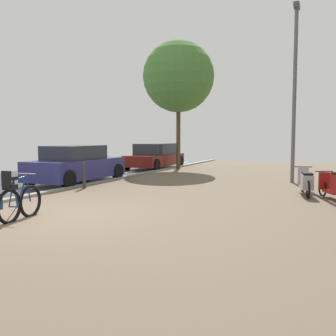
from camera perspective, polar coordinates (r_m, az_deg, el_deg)
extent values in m
cube|color=brown|center=(6.86, 16.11, -10.39)|extent=(14.40, 40.00, 0.05)
torus|color=black|center=(8.40, -22.61, -5.34)|extent=(0.15, 0.73, 0.72)
torus|color=black|center=(8.92, -19.83, -4.69)|extent=(0.15, 0.73, 0.72)
cylinder|color=navy|center=(8.67, -20.95, -3.24)|extent=(0.07, 0.33, 0.63)
cylinder|color=navy|center=(8.52, -21.79, -3.57)|extent=(0.05, 0.15, 0.58)
cylinder|color=navy|center=(8.60, -21.23, -1.40)|extent=(0.08, 0.41, 0.08)
cylinder|color=navy|center=(8.50, -22.05, -5.38)|extent=(0.06, 0.26, 0.08)
cylinder|color=navy|center=(8.42, -22.34, -3.52)|extent=(0.04, 0.17, 0.53)
cylinder|color=navy|center=(8.83, -20.12, -2.92)|extent=(0.05, 0.15, 0.58)
cube|color=black|center=(8.44, -22.09, -1.43)|extent=(0.11, 0.23, 0.06)
cylinder|color=#ADADB2|center=(8.75, -20.43, -0.79)|extent=(0.48, 0.08, 0.02)
cube|color=black|center=(8.38, -22.47, -2.66)|extent=(0.23, 0.26, 0.10)
cube|color=black|center=(8.29, -22.96, -1.50)|extent=(0.21, 0.08, 0.32)
cylinder|color=black|center=(8.63, -22.24, -6.33)|extent=(0.19, 0.12, 0.29)
torus|color=black|center=(11.47, 20.15, -3.04)|extent=(0.16, 0.55, 0.55)
torus|color=black|center=(12.73, 19.42, -2.27)|extent=(0.16, 0.55, 0.55)
cube|color=#ACA5B2|center=(12.10, 19.76, -2.75)|extent=(0.41, 0.76, 0.08)
cube|color=#ACA5B2|center=(11.67, 20.04, -1.98)|extent=(0.40, 0.61, 0.42)
cube|color=black|center=(11.65, 20.07, -0.79)|extent=(0.35, 0.55, 0.06)
cylinder|color=#ACA5B2|center=(12.68, 19.47, -1.06)|extent=(0.09, 0.13, 0.55)
cube|color=#ACA5B2|center=(12.61, 19.50, -1.20)|extent=(0.33, 0.14, 0.55)
cylinder|color=black|center=(12.63, 19.52, 0.16)|extent=(0.52, 0.12, 0.03)
torus|color=black|center=(12.12, 22.05, -2.79)|extent=(0.27, 0.47, 0.50)
cube|color=#AE1E1A|center=(11.58, 23.31, -3.28)|extent=(0.55, 0.73, 0.08)
cylinder|color=#AE1E1A|center=(12.06, 22.14, -1.63)|extent=(0.12, 0.14, 0.51)
cube|color=#AE1E1A|center=(12.00, 22.28, -1.78)|extent=(0.32, 0.21, 0.50)
cylinder|color=black|center=(12.02, 22.22, -0.46)|extent=(0.48, 0.26, 0.03)
cube|color=navy|center=(14.91, -13.42, -0.07)|extent=(1.74, 4.19, 0.71)
cube|color=#282D38|center=(14.76, -13.79, 2.27)|extent=(1.46, 2.23, 0.52)
cylinder|color=black|center=(16.68, -12.44, -0.29)|extent=(0.20, 0.62, 0.62)
cylinder|color=black|center=(15.76, -7.55, -0.51)|extent=(0.20, 0.62, 0.62)
cylinder|color=black|center=(14.27, -19.88, -1.30)|extent=(0.20, 0.62, 0.62)
cylinder|color=black|center=(13.19, -14.63, -1.65)|extent=(0.20, 0.62, 0.62)
cube|color=maroon|center=(20.97, -1.95, 1.25)|extent=(1.75, 4.29, 0.58)
cube|color=#282D38|center=(21.04, -1.83, 2.86)|extent=(1.47, 2.63, 0.59)
cylinder|color=black|center=(22.80, -2.08, 1.15)|extent=(0.20, 0.62, 0.62)
cylinder|color=black|center=(22.13, 1.82, 1.04)|extent=(0.20, 0.62, 0.62)
cylinder|color=black|center=(19.93, -6.13, 0.60)|extent=(0.20, 0.62, 0.62)
cylinder|color=black|center=(19.16, -1.79, 0.46)|extent=(0.20, 0.62, 0.62)
cylinder|color=slate|center=(15.19, 18.32, 9.96)|extent=(0.14, 0.14, 6.37)
cube|color=#4C4C51|center=(15.85, 18.66, 21.94)|extent=(0.20, 0.52, 0.18)
cylinder|color=brown|center=(20.67, 1.55, 4.90)|extent=(0.22, 0.22, 3.59)
sphere|color=#4E843A|center=(20.91, 1.57, 13.49)|extent=(3.80, 3.80, 3.80)
cylinder|color=#38383D|center=(13.11, -12.40, -1.09)|extent=(0.12, 0.12, 0.87)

